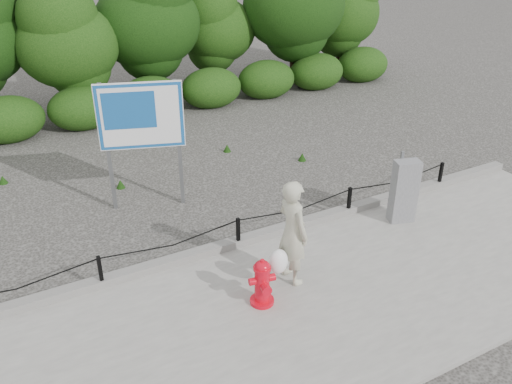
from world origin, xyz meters
The scene contains 9 objects.
ground centered at (0.00, 0.00, 0.00)m, with size 90.00×90.00×0.00m, color #2D2B28.
sidewalk centered at (0.00, -2.00, 0.04)m, with size 14.00×4.00×0.08m, color gray.
curb centered at (0.00, 0.05, 0.15)m, with size 14.00×0.22×0.14m, color slate.
chain_barrier centered at (0.00, 0.00, 0.46)m, with size 10.06×0.06×0.60m.
treeline centered at (0.55, 8.91, 2.54)m, with size 20.36×3.75×4.86m.
fire_hydrant centered at (-0.39, -1.61, 0.47)m, with size 0.44×0.46×0.82m.
pedestrian centered at (0.32, -1.29, 0.97)m, with size 0.76×0.70×1.82m.
utility_cabinet centered at (3.27, -0.68, 0.72)m, with size 0.55×0.42×1.42m.
advertising_sign centered at (-0.90, 2.38, 1.89)m, with size 1.61×0.62×2.68m.
Camera 1 is at (-3.70, -7.48, 5.61)m, focal length 38.00 mm.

